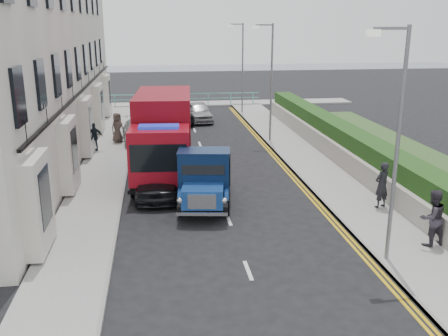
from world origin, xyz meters
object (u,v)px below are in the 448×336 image
lamp_mid (270,76)px  parked_car_front (157,177)px  bedford_lorry (204,182)px  pedestrian_east_near (382,185)px  lamp_near (395,134)px  lamp_far (241,63)px  red_lorry (163,134)px

lamp_mid → parked_car_front: size_ratio=1.60×
lamp_mid → bedford_lorry: 12.07m
bedford_lorry → pedestrian_east_near: bearing=-1.8°
lamp_near → pedestrian_east_near: (1.82, 4.17, -2.97)m
lamp_far → parked_car_front: size_ratio=1.60×
red_lorry → parked_car_front: 2.94m
lamp_far → bedford_lorry: size_ratio=1.36×
lamp_mid → red_lorry: size_ratio=0.93×
lamp_near → bedford_lorry: lamp_near is taller
lamp_far → red_lorry: 17.49m
lamp_far → lamp_mid: bearing=-90.0°
red_lorry → lamp_mid: bearing=47.8°
red_lorry → parked_car_front: bearing=-94.0°
lamp_mid → lamp_far: same height
lamp_mid → red_lorry: bearing=-136.2°
lamp_near → parked_car_front: (-6.78, 7.24, -3.25)m
lamp_near → red_lorry: 11.91m
lamp_far → pedestrian_east_near: 22.10m
bedford_lorry → red_lorry: size_ratio=0.69×
pedestrian_east_near → parked_car_front: bearing=-43.8°
lamp_far → pedestrian_east_near: bearing=-85.2°
lamp_near → parked_car_front: 10.43m
bedford_lorry → red_lorry: (-1.47, 4.47, 0.97)m
bedford_lorry → lamp_near: bearing=-39.1°
red_lorry → bedford_lorry: bearing=-67.8°
bedford_lorry → parked_car_front: bedford_lorry is taller
red_lorry → lamp_far: bearing=72.3°
lamp_far → bedford_lorry: (-4.94, -20.63, -2.92)m
lamp_far → pedestrian_east_near: size_ratio=3.85×
parked_car_front → red_lorry: bearing=82.8°
red_lorry → parked_car_front: red_lorry is taller
parked_car_front → pedestrian_east_near: (8.59, -3.06, 0.28)m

